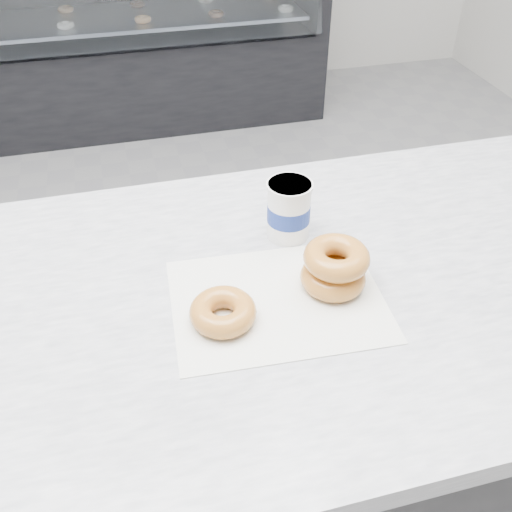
{
  "coord_description": "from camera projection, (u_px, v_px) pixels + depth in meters",
  "views": [
    {
      "loc": [
        -0.01,
        -1.27,
        1.54
      ],
      "look_at": [
        0.17,
        -0.57,
        0.95
      ],
      "focal_mm": 40.0,
      "sensor_mm": 36.0,
      "label": 1
    }
  ],
  "objects": [
    {
      "name": "donut_single",
      "position": [
        223.0,
        312.0,
        0.87
      ],
      "size": [
        0.14,
        0.14,
        0.04
      ],
      "primitive_type": "torus",
      "rotation": [
        0.0,
        0.0,
        0.42
      ],
      "color": "gold",
      "rests_on": "wax_paper"
    },
    {
      "name": "coffee_cup",
      "position": [
        289.0,
        209.0,
        1.02
      ],
      "size": [
        0.1,
        0.1,
        0.11
      ],
      "rotation": [
        0.0,
        0.0,
        -0.43
      ],
      "color": "white",
      "rests_on": "counter"
    },
    {
      "name": "display_case",
      "position": [
        106.0,
        34.0,
        3.21
      ],
      "size": [
        2.4,
        0.74,
        1.25
      ],
      "color": "black",
      "rests_on": "ground"
    },
    {
      "name": "wax_paper",
      "position": [
        277.0,
        300.0,
        0.92
      ],
      "size": [
        0.35,
        0.28,
        0.0
      ],
      "primitive_type": "cube",
      "rotation": [
        0.0,
        0.0,
        -0.06
      ],
      "color": "silver",
      "rests_on": "counter"
    },
    {
      "name": "donut_stack",
      "position": [
        335.0,
        267.0,
        0.93
      ],
      "size": [
        0.15,
        0.15,
        0.08
      ],
      "color": "gold",
      "rests_on": "wax_paper"
    },
    {
      "name": "counter",
      "position": [
        181.0,
        462.0,
        1.19
      ],
      "size": [
        3.06,
        0.76,
        0.9
      ],
      "color": "#333335",
      "rests_on": "ground"
    },
    {
      "name": "ground",
      "position": [
        165.0,
        380.0,
        1.93
      ],
      "size": [
        5.0,
        5.0,
        0.0
      ],
      "primitive_type": "plane",
      "color": "gray",
      "rests_on": "ground"
    }
  ]
}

